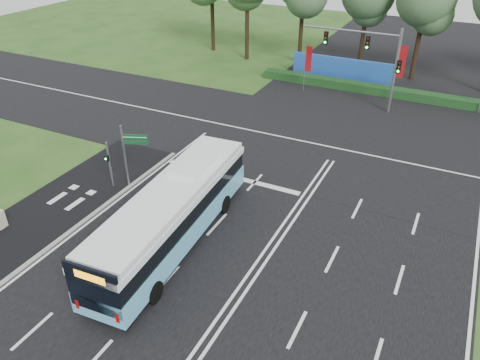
# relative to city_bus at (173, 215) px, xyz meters

# --- Properties ---
(ground) EXTENTS (120.00, 120.00, 0.00)m
(ground) POSITION_rel_city_bus_xyz_m (4.49, 2.39, -1.82)
(ground) COLOR #244B19
(ground) RESTS_ON ground
(road_main) EXTENTS (20.00, 120.00, 0.04)m
(road_main) POSITION_rel_city_bus_xyz_m (4.49, 2.39, -1.80)
(road_main) COLOR black
(road_main) RESTS_ON ground
(road_cross) EXTENTS (120.00, 14.00, 0.05)m
(road_cross) POSITION_rel_city_bus_xyz_m (4.49, 14.39, -1.80)
(road_cross) COLOR black
(road_cross) RESTS_ON ground
(bike_path) EXTENTS (5.00, 18.00, 0.06)m
(bike_path) POSITION_rel_city_bus_xyz_m (-8.01, -0.61, -1.79)
(bike_path) COLOR black
(bike_path) RESTS_ON ground
(kerb_strip) EXTENTS (0.25, 18.00, 0.12)m
(kerb_strip) POSITION_rel_city_bus_xyz_m (-5.61, -0.61, -1.76)
(kerb_strip) COLOR gray
(kerb_strip) RESTS_ON ground
(city_bus) EXTENTS (3.45, 12.77, 3.62)m
(city_bus) POSITION_rel_city_bus_xyz_m (0.00, 0.00, 0.00)
(city_bus) COLOR #5AAFD2
(city_bus) RESTS_ON ground
(pedestrian_signal) EXTENTS (0.26, 0.40, 3.11)m
(pedestrian_signal) POSITION_rel_city_bus_xyz_m (-6.60, 2.98, -0.13)
(pedestrian_signal) COLOR gray
(pedestrian_signal) RESTS_ON ground
(street_sign) EXTENTS (1.50, 0.69, 4.14)m
(street_sign) POSITION_rel_city_bus_xyz_m (-5.49, 3.71, 0.77)
(street_sign) COLOR gray
(street_sign) RESTS_ON ground
(banner_flag_left) EXTENTS (0.64, 0.13, 4.37)m
(banner_flag_left) POSITION_rel_city_bus_xyz_m (-1.50, 24.61, 1.03)
(banner_flag_left) COLOR gray
(banner_flag_left) RESTS_ON ground
(banner_flag_mid) EXTENTS (0.75, 0.15, 5.13)m
(banner_flag_mid) POSITION_rel_city_bus_xyz_m (6.42, 25.60, 1.50)
(banner_flag_mid) COLOR gray
(banner_flag_mid) RESTS_ON ground
(traffic_light_gantry) EXTENTS (8.41, 0.28, 7.00)m
(traffic_light_gantry) POSITION_rel_city_bus_xyz_m (4.70, 22.89, 2.84)
(traffic_light_gantry) COLOR gray
(traffic_light_gantry) RESTS_ON ground
(hedge) EXTENTS (22.00, 1.20, 0.80)m
(hedge) POSITION_rel_city_bus_xyz_m (4.49, 26.89, -1.42)
(hedge) COLOR #123216
(hedge) RESTS_ON ground
(blue_hoarding) EXTENTS (10.00, 0.30, 2.20)m
(blue_hoarding) POSITION_rel_city_bus_xyz_m (0.49, 29.39, -0.72)
(blue_hoarding) COLOR #1F50A8
(blue_hoarding) RESTS_ON ground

